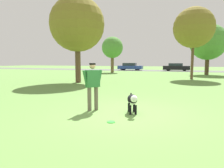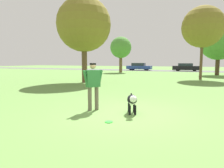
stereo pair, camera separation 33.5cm
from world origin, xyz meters
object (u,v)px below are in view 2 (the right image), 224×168
at_px(frisbee, 109,122).
at_px(parked_car_blue, 139,67).
at_px(person, 93,83).
at_px(tree_far_right, 219,42).
at_px(tree_far_left, 121,48).
at_px(tree_mid_center, 203,27).
at_px(dog, 132,100).
at_px(parked_car_black, 186,67).
at_px(tree_near_left, 84,25).

bearing_deg(frisbee, parked_car_blue, 104.17).
relative_size(person, tree_far_right, 0.26).
bearing_deg(tree_far_left, parked_car_blue, 86.45).
xyz_separation_m(frisbee, tree_mid_center, (2.36, 15.02, 4.63)).
distance_m(dog, tree_far_right, 21.42).
height_order(dog, frisbee, dog).
distance_m(frisbee, parked_car_black, 30.92).
bearing_deg(parked_car_black, tree_far_left, -134.68).
relative_size(dog, tree_near_left, 0.15).
relative_size(parked_car_blue, parked_car_black, 1.02).
bearing_deg(parked_car_blue, tree_mid_center, -58.38).
bearing_deg(parked_car_black, tree_near_left, -104.40).
distance_m(person, tree_far_right, 21.68).
relative_size(dog, tree_far_left, 0.18).
relative_size(tree_mid_center, parked_car_black, 1.48).
bearing_deg(tree_far_right, parked_car_blue, 143.53).
bearing_deg(tree_far_left, dog, -68.31).
bearing_deg(tree_far_left, parked_car_black, 44.12).
relative_size(dog, parked_car_blue, 0.21).
distance_m(tree_far_left, parked_car_black, 12.30).
height_order(tree_near_left, tree_far_left, tree_near_left).
bearing_deg(tree_mid_center, tree_near_left, -142.12).
xyz_separation_m(dog, tree_far_left, (-8.56, 21.52, 3.16)).
relative_size(person, parked_car_black, 0.36).
xyz_separation_m(tree_far_left, parked_car_black, (8.57, 8.31, -2.94)).
bearing_deg(frisbee, dog, 74.14).
bearing_deg(tree_mid_center, parked_car_black, 97.32).
bearing_deg(tree_near_left, dog, -50.39).
bearing_deg(person, dog, -46.98).
distance_m(person, tree_near_left, 9.64).
height_order(person, tree_far_left, tree_far_left).
height_order(tree_far_left, parked_car_blue, tree_far_left).
bearing_deg(tree_near_left, tree_mid_center, 37.88).
distance_m(person, frisbee, 1.71).
bearing_deg(tree_far_left, tree_near_left, -80.51).
xyz_separation_m(tree_far_left, parked_car_blue, (0.50, 8.09, -2.92)).
bearing_deg(person, tree_mid_center, 26.90).
xyz_separation_m(tree_mid_center, tree_far_left, (-10.61, 7.58, -1.05)).
bearing_deg(dog, tree_near_left, -163.10).
bearing_deg(dog, tree_far_right, 146.61).
xyz_separation_m(frisbee, tree_far_left, (-8.25, 22.60, 3.57)).
distance_m(tree_far_left, parked_car_blue, 8.62).
bearing_deg(tree_far_left, tree_far_right, -3.47).
bearing_deg(tree_near_left, tree_far_right, 52.61).
xyz_separation_m(dog, frisbee, (-0.31, -1.08, -0.41)).
distance_m(person, parked_car_blue, 30.42).
bearing_deg(tree_mid_center, person, -103.60).
relative_size(dog, frisbee, 4.49).
distance_m(dog, tree_near_left, 10.51).
xyz_separation_m(tree_near_left, tree_mid_center, (8.27, 6.43, 0.28)).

